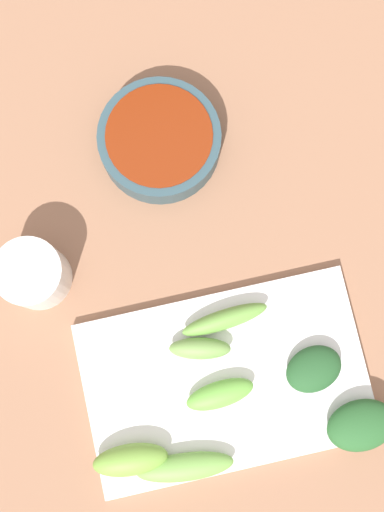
{
  "coord_description": "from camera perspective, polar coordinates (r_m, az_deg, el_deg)",
  "views": [
    {
      "loc": [
        0.1,
        -0.03,
        0.74
      ],
      "look_at": [
        -0.01,
        -0.01,
        0.05
      ],
      "focal_mm": 47.11,
      "sensor_mm": 36.0,
      "label": 1
    }
  ],
  "objects": [
    {
      "name": "tabletop",
      "position": [
        0.74,
        0.96,
        -0.76
      ],
      "size": [
        2.1,
        2.1,
        0.02
      ],
      "primitive_type": "cube",
      "color": "#96694D",
      "rests_on": "ground"
    },
    {
      "name": "tea_cup",
      "position": [
        0.71,
        -13.3,
        -1.54
      ],
      "size": [
        0.07,
        0.07,
        0.06
      ],
      "primitive_type": "cylinder",
      "color": "silver",
      "rests_on": "tabletop"
    },
    {
      "name": "broccoli_leafy_4",
      "position": [
        0.72,
        14.18,
        -13.76
      ],
      "size": [
        0.05,
        0.07,
        0.03
      ],
      "primitive_type": "ellipsoid",
      "rotation": [
        0.0,
        0.0,
        0.05
      ],
      "color": "#285C2A",
      "rests_on": "serving_plate"
    },
    {
      "name": "broccoli_stalk_3",
      "position": [
        0.7,
        0.68,
        -7.86
      ],
      "size": [
        0.04,
        0.07,
        0.02
      ],
      "primitive_type": "ellipsoid",
      "rotation": [
        0.0,
        0.0,
        -0.22
      ],
      "color": "#719E4B",
      "rests_on": "serving_plate"
    },
    {
      "name": "broccoli_leafy_5",
      "position": [
        0.71,
        10.3,
        -9.42
      ],
      "size": [
        0.06,
        0.07,
        0.02
      ],
      "primitive_type": "ellipsoid",
      "rotation": [
        0.0,
        0.0,
        0.23
      ],
      "color": "#245228",
      "rests_on": "serving_plate"
    },
    {
      "name": "broccoli_stalk_0",
      "position": [
        0.7,
        2.39,
        -11.66
      ],
      "size": [
        0.03,
        0.07,
        0.02
      ],
      "primitive_type": "ellipsoid",
      "rotation": [
        0.0,
        0.0,
        0.08
      ],
      "color": "#68B041",
      "rests_on": "serving_plate"
    },
    {
      "name": "broccoli_stalk_2",
      "position": [
        0.7,
        -5.26,
        -16.86
      ],
      "size": [
        0.04,
        0.08,
        0.03
      ],
      "primitive_type": "ellipsoid",
      "rotation": [
        0.0,
        0.0,
        -0.07
      ],
      "color": "#75A83E",
      "rests_on": "serving_plate"
    },
    {
      "name": "broccoli_stalk_6",
      "position": [
        0.71,
        -0.6,
        -17.48
      ],
      "size": [
        0.04,
        0.1,
        0.02
      ],
      "primitive_type": "ellipsoid",
      "rotation": [
        0.0,
        0.0,
        -0.09
      ],
      "color": "#6FA747",
      "rests_on": "serving_plate"
    },
    {
      "name": "broccoli_stalk_1",
      "position": [
        0.7,
        2.79,
        -5.4
      ],
      "size": [
        0.03,
        0.09,
        0.02
      ],
      "primitive_type": "ellipsoid",
      "rotation": [
        0.0,
        0.0,
        0.09
      ],
      "color": "#699F42",
      "rests_on": "serving_plate"
    },
    {
      "name": "serving_plate",
      "position": [
        0.72,
        2.85,
        -10.49
      ],
      "size": [
        0.18,
        0.29,
        0.01
      ],
      "primitive_type": "cube",
      "color": "white",
      "rests_on": "tabletop"
    },
    {
      "name": "sauce_bowl",
      "position": [
        0.74,
        -2.76,
        9.78
      ],
      "size": [
        0.13,
        0.13,
        0.04
      ],
      "color": "#304B54",
      "rests_on": "tabletop"
    }
  ]
}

